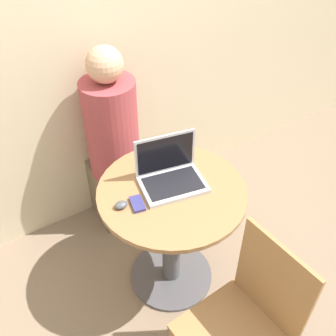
% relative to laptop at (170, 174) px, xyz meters
% --- Properties ---
extents(ground_plane, '(12.00, 12.00, 0.00)m').
position_rel_laptop_xyz_m(ground_plane, '(-0.02, -0.05, -0.78)').
color(ground_plane, '#7F6B56').
extents(back_wall, '(7.00, 0.05, 2.60)m').
position_rel_laptop_xyz_m(back_wall, '(-0.02, 0.76, 0.52)').
color(back_wall, beige).
rests_on(back_wall, ground_plane).
extents(round_table, '(0.75, 0.75, 0.73)m').
position_rel_laptop_xyz_m(round_table, '(-0.02, -0.05, -0.30)').
color(round_table, '#4C4C51').
rests_on(round_table, ground_plane).
extents(laptop, '(0.35, 0.28, 0.24)m').
position_rel_laptop_xyz_m(laptop, '(0.00, 0.00, 0.00)').
color(laptop, '#B7B7BC').
rests_on(laptop, round_table).
extents(cell_phone, '(0.08, 0.11, 0.02)m').
position_rel_laptop_xyz_m(cell_phone, '(-0.22, -0.05, -0.04)').
color(cell_phone, navy).
rests_on(cell_phone, round_table).
extents(computer_mouse, '(0.06, 0.05, 0.03)m').
position_rel_laptop_xyz_m(computer_mouse, '(-0.29, -0.03, -0.04)').
color(computer_mouse, '#4C4C51').
rests_on(computer_mouse, round_table).
extents(chair_empty, '(0.42, 0.42, 0.90)m').
position_rel_laptop_xyz_m(chair_empty, '(-0.06, -0.69, -0.31)').
color(chair_empty, '#9E7042').
rests_on(chair_empty, ground_plane).
extents(person_seated, '(0.32, 0.49, 1.25)m').
position_rel_laptop_xyz_m(person_seated, '(-0.05, 0.61, -0.25)').
color(person_seated, brown).
rests_on(person_seated, ground_plane).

